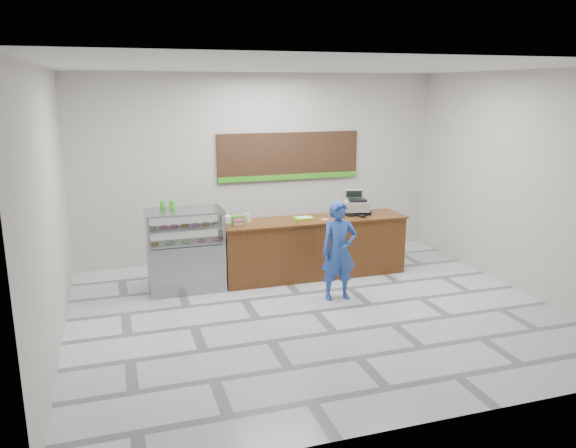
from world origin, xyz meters
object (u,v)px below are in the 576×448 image
object	(u,v)px
sales_counter	(314,247)
serving_tray	(303,218)
display_case	(185,249)
customer	(339,251)
cash_register	(355,205)

from	to	relation	value
sales_counter	serving_tray	xyz separation A→B (m)	(-0.18, 0.07, 0.52)
display_case	serving_tray	size ratio (longest dim) A/B	3.77
sales_counter	display_case	size ratio (longest dim) A/B	2.45
customer	display_case	bearing A→B (deg)	156.12
sales_counter	serving_tray	world-z (taller)	serving_tray
display_case	cash_register	distance (m)	3.11
customer	serving_tray	bearing A→B (deg)	101.13
display_case	serving_tray	bearing A→B (deg)	2.05
cash_register	serving_tray	size ratio (longest dim) A/B	1.54
sales_counter	cash_register	bearing A→B (deg)	11.08
serving_tray	customer	xyz separation A→B (m)	(0.16, -1.22, -0.26)
sales_counter	customer	xyz separation A→B (m)	(-0.01, -1.14, 0.26)
sales_counter	customer	bearing A→B (deg)	-90.65
display_case	customer	distance (m)	2.49
cash_register	customer	distance (m)	1.61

